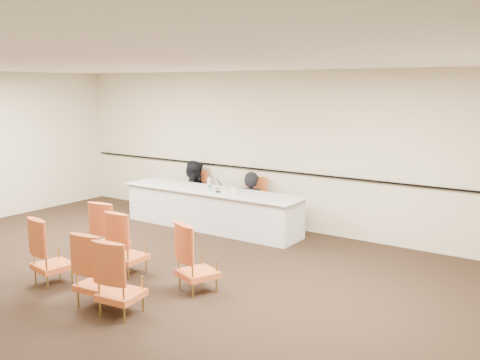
# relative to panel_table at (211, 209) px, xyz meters

# --- Properties ---
(floor) EXTENTS (10.00, 10.00, 0.00)m
(floor) POSITION_rel_panel_table_xyz_m (0.88, -3.14, -0.38)
(floor) COLOR black
(floor) RESTS_ON ground
(ceiling) EXTENTS (10.00, 10.00, 0.00)m
(ceiling) POSITION_rel_panel_table_xyz_m (0.88, -3.14, 2.62)
(ceiling) COLOR white
(ceiling) RESTS_ON ground
(wall_back) EXTENTS (10.00, 0.04, 3.00)m
(wall_back) POSITION_rel_panel_table_xyz_m (0.88, 0.86, 1.12)
(wall_back) COLOR beige
(wall_back) RESTS_ON ground
(wall_rail) EXTENTS (9.80, 0.04, 0.03)m
(wall_rail) POSITION_rel_panel_table_xyz_m (0.88, 0.82, 0.72)
(wall_rail) COLOR black
(wall_rail) RESTS_ON wall_back
(panel_table) EXTENTS (3.78, 0.89, 0.76)m
(panel_table) POSITION_rel_panel_table_xyz_m (0.00, 0.00, 0.00)
(panel_table) COLOR silver
(panel_table) RESTS_ON ground
(panelist_main) EXTENTS (0.65, 0.48, 1.63)m
(panelist_main) POSITION_rel_panel_table_xyz_m (0.55, 0.56, -0.10)
(panelist_main) COLOR black
(panelist_main) RESTS_ON ground
(panelist_main_chair) EXTENTS (0.50, 0.50, 0.95)m
(panelist_main_chair) POSITION_rel_panel_table_xyz_m (0.55, 0.56, 0.10)
(panelist_main_chair) COLOR #B55220
(panelist_main_chair) RESTS_ON ground
(panelist_second) EXTENTS (0.95, 0.80, 1.72)m
(panelist_second) POSITION_rel_panel_table_xyz_m (-0.91, 0.56, -0.06)
(panelist_second) COLOR black
(panelist_second) RESTS_ON ground
(panelist_second_chair) EXTENTS (0.50, 0.50, 0.95)m
(panelist_second_chair) POSITION_rel_panel_table_xyz_m (-0.91, 0.56, 0.10)
(panelist_second_chair) COLOR #B55220
(panelist_second_chair) RESTS_ON ground
(papers) EXTENTS (0.35, 0.30, 0.00)m
(papers) POSITION_rel_panel_table_xyz_m (0.32, -0.08, 0.38)
(papers) COLOR white
(papers) RESTS_ON panel_table
(microphone) EXTENTS (0.15, 0.23, 0.29)m
(microphone) POSITION_rel_panel_table_xyz_m (0.27, -0.14, 0.52)
(microphone) COLOR black
(microphone) RESTS_ON panel_table
(water_bottle) EXTENTS (0.10, 0.10, 0.24)m
(water_bottle) POSITION_rel_panel_table_xyz_m (-0.05, -0.00, 0.50)
(water_bottle) COLOR teal
(water_bottle) RESTS_ON panel_table
(drinking_glass) EXTENTS (0.08, 0.08, 0.10)m
(drinking_glass) POSITION_rel_panel_table_xyz_m (-0.00, -0.14, 0.43)
(drinking_glass) COLOR silver
(drinking_glass) RESTS_ON panel_table
(coffee_cup) EXTENTS (0.11, 0.11, 0.13)m
(coffee_cup) POSITION_rel_panel_table_xyz_m (0.62, -0.14, 0.44)
(coffee_cup) COLOR white
(coffee_cup) RESTS_ON panel_table
(aud_chair_front_left) EXTENTS (0.57, 0.57, 0.95)m
(aud_chair_front_left) POSITION_rel_panel_table_xyz_m (-0.15, -2.40, 0.10)
(aud_chair_front_left) COLOR #B55220
(aud_chair_front_left) RESTS_ON ground
(aud_chair_front_mid) EXTENTS (0.51, 0.51, 0.95)m
(aud_chair_front_mid) POSITION_rel_panel_table_xyz_m (0.56, -2.71, 0.10)
(aud_chair_front_mid) COLOR #B55220
(aud_chair_front_mid) RESTS_ON ground
(aud_chair_front_right) EXTENTS (0.65, 0.65, 0.95)m
(aud_chair_front_right) POSITION_rel_panel_table_xyz_m (1.82, -2.65, 0.10)
(aud_chair_front_right) COLOR #B55220
(aud_chair_front_right) RESTS_ON ground
(aud_chair_back_left) EXTENTS (0.57, 0.57, 0.95)m
(aud_chair_back_left) POSITION_rel_panel_table_xyz_m (-0.02, -3.56, 0.10)
(aud_chair_back_left) COLOR #B55220
(aud_chair_back_left) RESTS_ON ground
(aud_chair_back_mid) EXTENTS (0.55, 0.55, 0.95)m
(aud_chair_back_mid) POSITION_rel_panel_table_xyz_m (1.07, -3.69, 0.10)
(aud_chair_back_mid) COLOR #B55220
(aud_chair_back_mid) RESTS_ON ground
(aud_chair_back_right) EXTENTS (0.57, 0.57, 0.95)m
(aud_chair_back_right) POSITION_rel_panel_table_xyz_m (1.54, -3.75, 0.10)
(aud_chair_back_right) COLOR #B55220
(aud_chair_back_right) RESTS_ON ground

